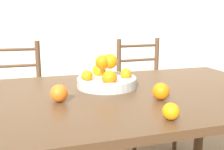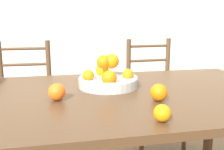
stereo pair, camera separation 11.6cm
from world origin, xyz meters
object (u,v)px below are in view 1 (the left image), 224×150
Objects in this scene: orange_loose_0 at (171,111)px; orange_loose_2 at (59,93)px; orange_loose_1 at (161,91)px; fruit_bowl at (107,78)px; chair_left at (15,104)px; chair_right at (144,93)px.

orange_loose_0 is 0.81× the size of orange_loose_2.
orange_loose_1 is (0.08, 0.24, 0.01)m from orange_loose_0.
fruit_bowl is 4.14× the size of orange_loose_1.
orange_loose_2 is at bearing 137.88° from orange_loose_0.
fruit_bowl reaches higher than orange_loose_0.
fruit_bowl is at bearing 100.17° from orange_loose_0.
chair_left is 1.00× the size of chair_right.
fruit_bowl is 0.35m from orange_loose_1.
fruit_bowl is 0.93m from chair_left.
orange_loose_0 is 0.51m from orange_loose_2.
fruit_bowl is at bearing -131.01° from chair_right.
orange_loose_2 is 0.98m from chair_left.
chair_right reaches higher than orange_loose_0.
orange_loose_0 is 1.34m from chair_right.
chair_left reaches higher than orange_loose_2.
orange_loose_2 is 0.09× the size of chair_left.
orange_loose_0 is at bearing -61.64° from chair_left.
orange_loose_0 is at bearing -112.80° from chair_right.
orange_loose_1 and orange_loose_2 have the same top height.
chair_left is at bearing 127.95° from fruit_bowl.
orange_loose_1 is at bearing 71.12° from orange_loose_0.
orange_loose_1 is at bearing -59.55° from fruit_bowl.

